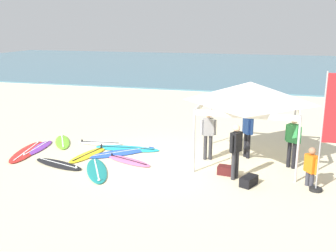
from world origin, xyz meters
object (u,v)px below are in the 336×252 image
at_px(surfboard_white, 100,143).
at_px(surfboard_red, 27,151).
at_px(person_grey, 208,132).
at_px(banner_flag, 325,138).
at_px(surfboard_teal, 97,170).
at_px(surfboard_purple, 37,149).
at_px(person_black, 236,148).
at_px(canopy_tent, 250,93).
at_px(gear_bag_near_tent, 227,170).
at_px(person_orange, 311,165).
at_px(surfboard_black, 58,164).
at_px(person_green, 293,139).
at_px(gear_bag_by_pole, 249,181).
at_px(surfboard_cyan, 127,148).
at_px(surfboard_blue, 123,152).
at_px(person_blue, 248,131).
at_px(surfboard_pink, 128,161).
at_px(surfboard_yellow, 88,155).
at_px(surfboard_lime, 63,142).

distance_m(surfboard_white, surfboard_red, 2.73).
relative_size(person_grey, banner_flag, 0.50).
xyz_separation_m(surfboard_red, person_grey, (6.57, 1.06, 0.95)).
xyz_separation_m(surfboard_red, surfboard_teal, (3.33, -1.05, 0.00)).
relative_size(surfboard_purple, person_black, 1.25).
relative_size(canopy_tent, gear_bag_near_tent, 5.39).
bearing_deg(person_black, person_orange, -0.10).
bearing_deg(surfboard_black, person_black, 4.03).
distance_m(surfboard_purple, person_grey, 6.53).
distance_m(surfboard_black, person_orange, 8.03).
xyz_separation_m(person_green, gear_bag_by_pole, (-1.22, -1.87, -0.85)).
relative_size(surfboard_cyan, surfboard_purple, 1.19).
bearing_deg(person_grey, gear_bag_near_tent, -55.85).
bearing_deg(surfboard_red, surfboard_teal, -17.54).
bearing_deg(banner_flag, surfboard_red, 175.79).
bearing_deg(person_black, surfboard_black, -175.97).
height_order(surfboard_white, gear_bag_by_pole, gear_bag_by_pole).
xyz_separation_m(person_grey, banner_flag, (3.54, -1.80, 0.59)).
relative_size(surfboard_blue, surfboard_purple, 1.10).
height_order(surfboard_red, banner_flag, banner_flag).
bearing_deg(person_blue, surfboard_pink, -158.15).
xyz_separation_m(surfboard_pink, surfboard_black, (-2.13, -0.96, -0.00)).
bearing_deg(surfboard_yellow, surfboard_teal, -53.53).
height_order(person_blue, gear_bag_by_pole, person_blue).
bearing_deg(banner_flag, surfboard_teal, -177.39).
relative_size(surfboard_blue, banner_flag, 0.69).
distance_m(surfboard_pink, surfboard_lime, 3.62).
xyz_separation_m(surfboard_black, person_black, (5.83, 0.41, 0.95)).
distance_m(surfboard_teal, person_grey, 3.98).
xyz_separation_m(surfboard_pink, person_blue, (3.89, 1.56, 0.95)).
bearing_deg(surfboard_pink, canopy_tent, 17.50).
relative_size(surfboard_cyan, gear_bag_by_pole, 4.24).
height_order(surfboard_cyan, person_blue, person_blue).
height_order(surfboard_black, person_green, person_green).
bearing_deg(surfboard_cyan, surfboard_purple, -163.99).
relative_size(person_green, person_black, 1.00).
distance_m(surfboard_teal, gear_bag_near_tent, 4.18).
bearing_deg(surfboard_cyan, banner_flag, -17.32).
bearing_deg(surfboard_lime, gear_bag_by_pole, -17.20).
distance_m(surfboard_yellow, surfboard_purple, 2.21).
distance_m(surfboard_teal, person_green, 6.43).
distance_m(surfboard_cyan, surfboard_teal, 2.40).
xyz_separation_m(surfboard_blue, surfboard_purple, (-3.30, -0.48, 0.00)).
bearing_deg(surfboard_cyan, surfboard_teal, -92.20).
distance_m(surfboard_white, banner_flag, 8.49).
bearing_deg(surfboard_red, surfboard_cyan, 21.37).
xyz_separation_m(surfboard_cyan, person_blue, (4.43, 0.30, 0.95)).
height_order(canopy_tent, surfboard_yellow, canopy_tent).
distance_m(surfboard_lime, surfboard_red, 1.58).
bearing_deg(surfboard_teal, canopy_tent, 27.47).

